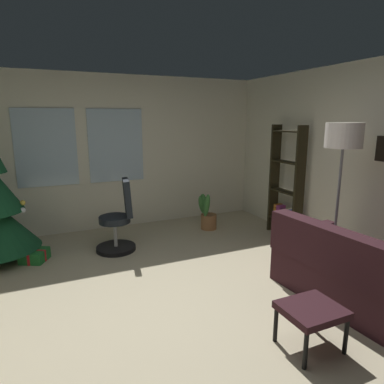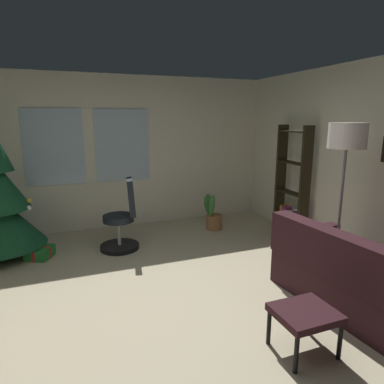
# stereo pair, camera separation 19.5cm
# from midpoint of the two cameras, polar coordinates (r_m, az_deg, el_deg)

# --- Properties ---
(ground_plane) EXTENTS (5.39, 5.98, 0.10)m
(ground_plane) POSITION_cam_midpoint_polar(r_m,az_deg,el_deg) (3.46, -5.03, -21.17)
(ground_plane) COLOR #BAAD8C
(wall_back_with_windows) EXTENTS (5.39, 0.12, 2.57)m
(wall_back_with_windows) POSITION_cam_midpoint_polar(r_m,az_deg,el_deg) (5.87, -15.25, 6.40)
(wall_back_with_windows) COLOR silver
(wall_back_with_windows) RESTS_ON ground_plane
(footstool) EXTENTS (0.47, 0.42, 0.37)m
(footstool) POSITION_cam_midpoint_polar(r_m,az_deg,el_deg) (3.02, 17.80, -18.93)
(footstool) COLOR black
(footstool) RESTS_ON ground_plane
(gift_box_green) EXTENTS (0.40, 0.41, 0.16)m
(gift_box_green) POSITION_cam_midpoint_polar(r_m,az_deg,el_deg) (5.04, -26.23, -9.68)
(gift_box_green) COLOR #1E722D
(gift_box_green) RESTS_ON ground_plane
(office_chair) EXTENTS (0.56, 0.56, 1.03)m
(office_chair) POSITION_cam_midpoint_polar(r_m,az_deg,el_deg) (4.93, -13.42, -5.19)
(office_chair) COLOR black
(office_chair) RESTS_ON ground_plane
(bookshelf) EXTENTS (0.18, 0.64, 1.77)m
(bookshelf) POSITION_cam_midpoint_polar(r_m,az_deg,el_deg) (5.49, 14.73, 0.59)
(bookshelf) COLOR black
(bookshelf) RESTS_ON ground_plane
(floor_lamp) EXTENTS (0.41, 0.41, 1.82)m
(floor_lamp) POSITION_cam_midpoint_polar(r_m,az_deg,el_deg) (4.13, 23.08, 7.43)
(floor_lamp) COLOR slate
(floor_lamp) RESTS_ON ground_plane
(potted_plant) EXTENTS (0.34, 0.42, 0.66)m
(potted_plant) POSITION_cam_midpoint_polar(r_m,az_deg,el_deg) (5.73, 1.54, -3.80)
(potted_plant) COLOR #98663E
(potted_plant) RESTS_ON ground_plane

